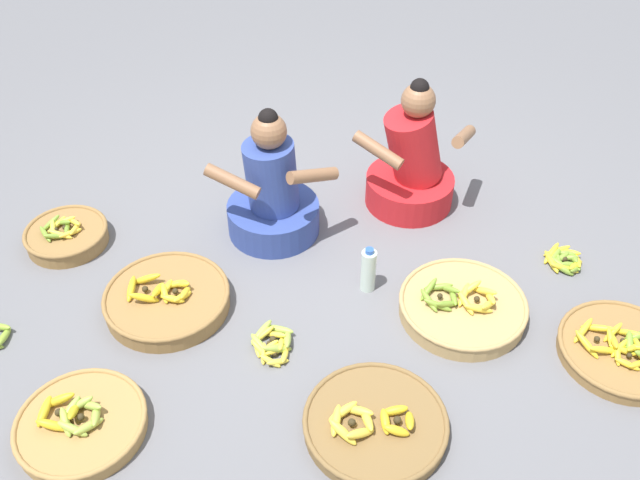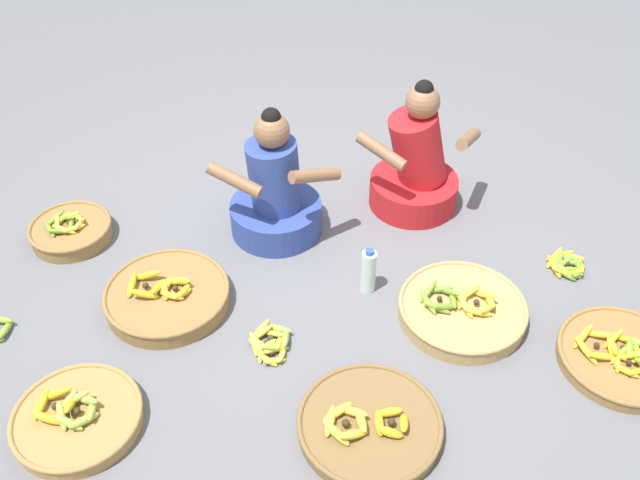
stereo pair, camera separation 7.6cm
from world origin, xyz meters
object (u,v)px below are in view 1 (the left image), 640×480
(water_bottle, at_px, (368,270))
(loose_bananas_near_bicycle, at_px, (272,344))
(vendor_woman_behind, at_px, (412,166))
(banana_basket_back_left, at_px, (462,306))
(banana_basket_back_center, at_px, (66,235))
(banana_basket_front_left, at_px, (375,423))
(banana_basket_mid_left, at_px, (622,349))
(banana_basket_front_right, at_px, (167,299))
(loose_bananas_mid_right, at_px, (565,260))
(banana_basket_back_right, at_px, (81,424))
(vendor_woman_front, at_px, (272,195))

(water_bottle, bearing_deg, loose_bananas_near_bicycle, -140.00)
(loose_bananas_near_bicycle, bearing_deg, vendor_woman_behind, 55.85)
(banana_basket_back_left, bearing_deg, banana_basket_back_center, 165.07)
(banana_basket_front_left, xyz_separation_m, banana_basket_back_center, (-1.64, 1.24, 0.01))
(banana_basket_mid_left, distance_m, loose_bananas_near_bicycle, 1.66)
(banana_basket_front_left, height_order, banana_basket_front_right, banana_basket_front_right)
(banana_basket_front_left, bearing_deg, banana_basket_back_center, 142.89)
(banana_basket_front_right, distance_m, loose_bananas_mid_right, 2.13)
(banana_basket_front_right, height_order, loose_bananas_near_bicycle, banana_basket_front_right)
(banana_basket_front_left, distance_m, banana_basket_back_right, 1.26)
(banana_basket_front_left, bearing_deg, banana_basket_front_right, 143.57)
(banana_basket_back_center, distance_m, water_bottle, 1.71)
(loose_bananas_mid_right, bearing_deg, vendor_woman_front, 169.21)
(vendor_woman_behind, xyz_separation_m, banana_basket_back_center, (-1.96, -0.36, -0.21))
(banana_basket_back_left, xyz_separation_m, loose_bananas_mid_right, (0.62, 0.36, -0.03))
(banana_basket_back_left, distance_m, loose_bananas_mid_right, 0.72)
(water_bottle, bearing_deg, loose_bananas_mid_right, 9.13)
(vendor_woman_behind, relative_size, loose_bananas_near_bicycle, 2.87)
(banana_basket_back_center, height_order, loose_bananas_near_bicycle, banana_basket_back_center)
(water_bottle, bearing_deg, banana_basket_back_left, -22.44)
(banana_basket_front_right, distance_m, banana_basket_back_right, 0.77)
(loose_bananas_near_bicycle, bearing_deg, banana_basket_back_center, 146.57)
(banana_basket_front_left, xyz_separation_m, loose_bananas_mid_right, (1.10, 1.04, -0.02))
(banana_basket_back_right, relative_size, water_bottle, 2.08)
(banana_basket_mid_left, bearing_deg, loose_bananas_mid_right, 98.19)
(banana_basket_back_center, bearing_deg, vendor_woman_behind, 10.46)
(vendor_woman_behind, distance_m, banana_basket_back_right, 2.25)
(banana_basket_back_center, bearing_deg, banana_basket_front_right, -38.16)
(loose_bananas_near_bicycle, bearing_deg, banana_basket_front_right, 152.90)
(loose_bananas_near_bicycle, xyz_separation_m, loose_bananas_mid_right, (1.56, 0.58, -0.00))
(banana_basket_mid_left, bearing_deg, loose_bananas_near_bicycle, 177.78)
(vendor_woman_front, relative_size, water_bottle, 2.92)
(banana_basket_front_right, height_order, loose_bananas_mid_right, banana_basket_front_right)
(banana_basket_mid_left, height_order, loose_bananas_near_bicycle, banana_basket_mid_left)
(vendor_woman_front, xyz_separation_m, loose_bananas_mid_right, (1.59, -0.30, -0.22))
(vendor_woman_behind, relative_size, banana_basket_front_right, 1.28)
(loose_bananas_near_bicycle, bearing_deg, loose_bananas_mid_right, 20.28)
(banana_basket_back_center, bearing_deg, water_bottle, -12.74)
(banana_basket_mid_left, distance_m, water_bottle, 1.27)
(banana_basket_mid_left, height_order, banana_basket_back_left, banana_basket_back_left)
(banana_basket_mid_left, distance_m, loose_bananas_mid_right, 0.65)
(water_bottle, bearing_deg, vendor_woman_front, 136.74)
(banana_basket_back_right, height_order, loose_bananas_near_bicycle, banana_basket_back_right)
(vendor_woman_front, xyz_separation_m, banana_basket_back_right, (-0.77, -1.33, -0.21))
(vendor_woman_behind, xyz_separation_m, water_bottle, (-0.29, -0.74, -0.14))
(water_bottle, bearing_deg, banana_basket_back_right, -146.22)
(banana_basket_back_center, height_order, loose_bananas_mid_right, banana_basket_back_center)
(banana_basket_front_left, xyz_separation_m, banana_basket_mid_left, (1.20, 0.40, 0.00))
(vendor_woman_behind, bearing_deg, water_bottle, -111.65)
(banana_basket_back_center, bearing_deg, banana_basket_back_right, -72.74)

